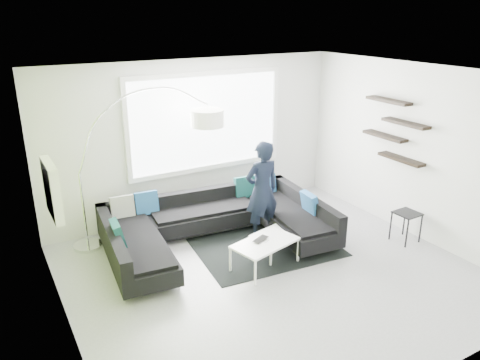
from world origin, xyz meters
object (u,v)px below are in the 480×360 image
Objects in this scene: coffee_table at (271,247)px; laptop at (263,240)px; person at (262,191)px; sectional_sofa at (218,228)px; arc_lamp at (79,174)px; side_table at (406,227)px.

laptop reaches higher than coffee_table.
coffee_table is at bearing 69.15° from person.
sectional_sofa is 10.82× the size of laptop.
coffee_table is at bearing -2.31° from laptop.
person is (0.78, -0.06, 0.50)m from sectional_sofa.
coffee_table is 0.31m from laptop.
person reaches higher than sectional_sofa.
side_table is (4.53, -2.35, -0.99)m from arc_lamp.
sectional_sofa is 2.91× the size of coffee_table.
person is (2.59, -1.06, -0.42)m from arc_lamp.
side_table is (2.22, -0.58, 0.05)m from coffee_table.
arc_lamp reaches higher than laptop.
coffee_table is 2.29m from side_table.
side_table is 2.49m from laptop.
coffee_table is at bearing -23.59° from arc_lamp.
coffee_table is at bearing 165.44° from side_table.
sectional_sofa is at bearing 153.54° from side_table.
laptop is at bearing 168.59° from side_table.
arc_lamp is 5.20m from side_table.
arc_lamp is 2.83m from person.
arc_lamp is 4.94× the size of side_table.
side_table reaches higher than coffee_table.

